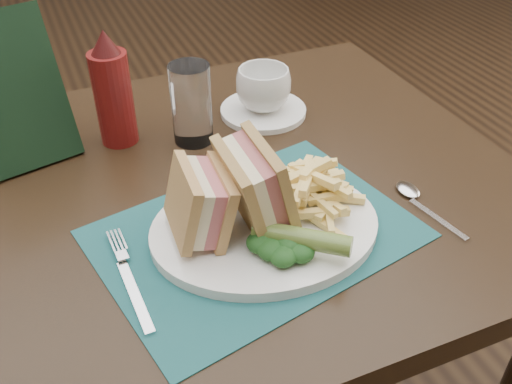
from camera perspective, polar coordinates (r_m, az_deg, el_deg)
floor at (r=1.71m, az=-8.68°, el=-10.20°), size 7.00×7.00×0.00m
table_main at (r=1.11m, az=-3.21°, el=-14.73°), size 0.90×0.75×0.75m
placemat at (r=0.75m, az=-0.07°, el=-4.19°), size 0.45×0.36×0.00m
plate at (r=0.74m, az=0.90°, el=-3.59°), size 0.32×0.27×0.01m
sandwich_half_a at (r=0.69m, az=-7.33°, el=-1.38°), size 0.08×0.10×0.10m
sandwich_half_b at (r=0.70m, az=-1.61°, el=0.42°), size 0.08×0.12×0.12m
kale_garnish at (r=0.69m, az=2.70°, el=-5.29°), size 0.11×0.08×0.03m
pickle_spear at (r=0.69m, az=4.59°, el=-4.62°), size 0.11×0.10×0.03m
fries_pile at (r=0.76m, az=5.39°, el=0.77°), size 0.18×0.20×0.06m
fork at (r=0.70m, az=-12.60°, el=-8.21°), size 0.04×0.17×0.01m
spoon at (r=0.82m, az=16.73°, el=-1.44°), size 0.06×0.15×0.01m
saucer at (r=1.01m, az=0.73°, el=8.13°), size 0.17×0.17×0.01m
coffee_cup at (r=0.99m, az=0.74°, el=10.26°), size 0.13×0.13×0.07m
drinking_glass at (r=0.91m, az=-6.48°, el=8.72°), size 0.08×0.08×0.13m
ketchup_bottle at (r=0.92m, az=-14.19°, el=10.02°), size 0.07×0.07×0.19m
check_presenter at (r=0.91m, az=-23.06°, el=9.15°), size 0.16×0.12×0.22m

